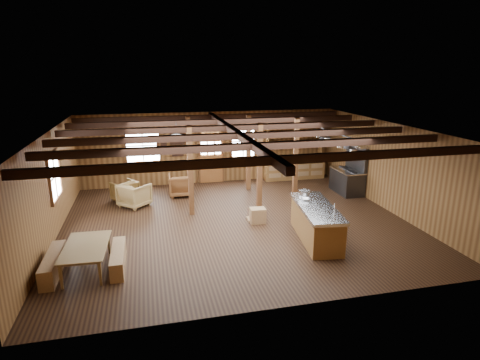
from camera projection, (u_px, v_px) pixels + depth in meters
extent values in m
cube|color=black|center=(236.00, 222.00, 11.95)|extent=(10.00, 9.00, 0.02)
cube|color=black|center=(236.00, 128.00, 11.19)|extent=(10.00, 9.00, 0.02)
cube|color=#543218|center=(49.00, 189.00, 10.46)|extent=(0.02, 9.00, 2.80)
cube|color=#543218|center=(390.00, 167.00, 12.68)|extent=(0.02, 9.00, 2.80)
cube|color=#543218|center=(211.00, 147.00, 15.79)|extent=(10.00, 0.02, 2.80)
cube|color=#543218|center=(290.00, 240.00, 7.35)|extent=(10.00, 0.02, 2.80)
cube|color=black|center=(275.00, 160.00, 7.94)|extent=(9.80, 0.12, 0.18)
cube|color=black|center=(255.00, 146.00, 9.35)|extent=(9.80, 0.12, 0.18)
cube|color=black|center=(240.00, 136.00, 10.75)|extent=(9.80, 0.12, 0.18)
cube|color=black|center=(229.00, 128.00, 12.16)|extent=(9.80, 0.12, 0.18)
cube|color=black|center=(220.00, 122.00, 13.56)|extent=(9.80, 0.12, 0.18)
cube|color=black|center=(213.00, 117.00, 14.78)|extent=(9.80, 0.12, 0.18)
cube|color=black|center=(236.00, 133.00, 11.22)|extent=(0.18, 8.82, 0.18)
cube|color=#4C2F15|center=(190.00, 171.00, 12.24)|extent=(0.15, 0.15, 2.80)
cube|color=#4C2F15|center=(189.00, 156.00, 14.35)|extent=(0.15, 0.15, 2.80)
cube|color=#4C2F15|center=(260.00, 167.00, 12.73)|extent=(0.15, 0.15, 2.80)
cube|color=#4C2F15|center=(248.00, 153.00, 14.83)|extent=(0.15, 0.15, 2.80)
cube|color=#4C2F15|center=(296.00, 158.00, 14.02)|extent=(0.15, 0.15, 2.80)
cube|color=brown|center=(211.00, 169.00, 15.97)|extent=(0.90, 0.06, 1.10)
cube|color=#4C2F15|center=(199.00, 157.00, 15.73)|extent=(0.06, 0.08, 2.10)
cube|color=#4C2F15|center=(223.00, 156.00, 15.94)|extent=(0.06, 0.08, 2.10)
cube|color=#4C2F15|center=(211.00, 130.00, 15.54)|extent=(1.02, 0.08, 0.06)
cube|color=white|center=(211.00, 144.00, 15.70)|extent=(0.84, 0.02, 0.90)
cube|color=white|center=(143.00, 146.00, 15.12)|extent=(1.20, 0.02, 1.20)
cube|color=#4C2F15|center=(143.00, 146.00, 15.12)|extent=(1.32, 0.06, 1.32)
cube|color=white|center=(243.00, 141.00, 15.98)|extent=(0.90, 0.02, 1.20)
cube|color=#4C2F15|center=(243.00, 141.00, 15.98)|extent=(1.02, 0.06, 1.32)
cube|color=white|center=(54.00, 176.00, 10.89)|extent=(0.02, 1.20, 1.20)
cube|color=#4C2F15|center=(54.00, 176.00, 10.89)|extent=(0.14, 1.24, 1.32)
cube|color=silver|center=(177.00, 139.00, 15.35)|extent=(0.50, 0.03, 0.40)
cube|color=black|center=(177.00, 139.00, 15.34)|extent=(0.55, 0.02, 0.45)
cube|color=silver|center=(161.00, 142.00, 15.24)|extent=(0.35, 0.03, 0.45)
cube|color=black|center=(161.00, 142.00, 15.23)|extent=(0.40, 0.02, 0.50)
cube|color=silver|center=(178.00, 152.00, 15.49)|extent=(0.40, 0.03, 0.30)
cube|color=black|center=(178.00, 152.00, 15.48)|extent=(0.45, 0.02, 0.35)
cube|color=brown|center=(294.00, 168.00, 16.52)|extent=(2.50, 0.55, 0.90)
cube|color=brown|center=(294.00, 157.00, 16.37)|extent=(2.55, 0.60, 0.06)
cube|color=brown|center=(294.00, 145.00, 16.30)|extent=(2.30, 0.35, 0.04)
cube|color=brown|center=(295.00, 136.00, 16.21)|extent=(2.30, 0.35, 0.04)
cube|color=brown|center=(295.00, 128.00, 16.11)|extent=(2.30, 0.35, 0.04)
cube|color=brown|center=(267.00, 138.00, 15.95)|extent=(0.04, 0.35, 1.40)
cube|color=brown|center=(321.00, 135.00, 16.46)|extent=(0.04, 0.35, 1.40)
cylinder|color=#302F32|center=(125.00, 141.00, 10.59)|extent=(0.02, 0.02, 0.45)
cone|color=silver|center=(126.00, 153.00, 10.67)|extent=(0.36, 0.36, 0.22)
cylinder|color=#302F32|center=(176.00, 128.00, 12.79)|extent=(0.02, 0.02, 0.45)
cone|color=silver|center=(177.00, 138.00, 12.88)|extent=(0.36, 0.36, 0.22)
cylinder|color=#302F32|center=(333.00, 132.00, 12.23)|extent=(0.04, 3.00, 0.04)
cylinder|color=#302F32|center=(354.00, 144.00, 11.00)|extent=(0.01, 0.01, 0.27)
cylinder|color=silver|center=(354.00, 152.00, 11.05)|extent=(0.20, 0.20, 0.14)
cylinder|color=#302F32|center=(348.00, 140.00, 11.35)|extent=(0.01, 0.01, 0.18)
cylinder|color=#302F32|center=(347.00, 146.00, 11.39)|extent=(0.20, 0.20, 0.14)
cylinder|color=#302F32|center=(342.00, 139.00, 11.72)|extent=(0.01, 0.01, 0.24)
cylinder|color=silver|center=(342.00, 145.00, 11.77)|extent=(0.23, 0.23, 0.14)
cylinder|color=#302F32|center=(338.00, 136.00, 12.09)|extent=(0.01, 0.01, 0.19)
cylinder|color=#302F32|center=(338.00, 141.00, 12.14)|extent=(0.24, 0.24, 0.14)
cylinder|color=#302F32|center=(328.00, 134.00, 12.42)|extent=(0.01, 0.01, 0.20)
cylinder|color=silver|center=(328.00, 140.00, 12.47)|extent=(0.22, 0.22, 0.14)
cylinder|color=#302F32|center=(323.00, 133.00, 12.79)|extent=(0.01, 0.01, 0.25)
cylinder|color=#302F32|center=(323.00, 139.00, 12.85)|extent=(0.20, 0.20, 0.14)
cylinder|color=#302F32|center=(319.00, 130.00, 13.15)|extent=(0.01, 0.01, 0.18)
cylinder|color=silver|center=(319.00, 135.00, 13.20)|extent=(0.19, 0.19, 0.14)
cylinder|color=#302F32|center=(315.00, 129.00, 13.52)|extent=(0.01, 0.01, 0.20)
cylinder|color=#302F32|center=(315.00, 134.00, 13.57)|extent=(0.26, 0.26, 0.14)
cube|color=brown|center=(316.00, 224.00, 10.66)|extent=(1.11, 2.49, 0.86)
cube|color=silver|center=(317.00, 208.00, 10.53)|extent=(1.21, 2.60, 0.08)
cylinder|color=#302F32|center=(327.00, 216.00, 9.97)|extent=(0.44, 0.44, 0.06)
cylinder|color=silver|center=(334.00, 209.00, 9.97)|extent=(0.03, 0.03, 0.30)
cube|color=brown|center=(258.00, 215.00, 11.86)|extent=(0.53, 0.39, 0.45)
cube|color=#302F32|center=(347.00, 182.00, 14.66)|extent=(0.74, 1.38, 0.83)
cube|color=silver|center=(348.00, 170.00, 14.55)|extent=(0.75, 1.40, 0.04)
cube|color=#302F32|center=(357.00, 157.00, 14.48)|extent=(0.12, 1.38, 0.92)
cube|color=silver|center=(355.00, 144.00, 14.33)|extent=(0.40, 1.47, 0.05)
imported|color=olive|center=(88.00, 258.00, 9.07)|extent=(1.01, 1.73, 0.59)
cube|color=brown|center=(53.00, 264.00, 8.93)|extent=(0.31, 1.64, 0.45)
cube|color=brown|center=(118.00, 258.00, 9.24)|extent=(0.29, 1.54, 0.42)
imported|color=brown|center=(125.00, 191.00, 13.79)|extent=(1.04, 1.05, 0.69)
imported|color=brown|center=(181.00, 185.00, 14.33)|extent=(0.86, 0.89, 0.78)
imported|color=olive|center=(134.00, 195.00, 13.21)|extent=(1.20, 1.21, 0.79)
cylinder|color=silver|center=(304.00, 194.00, 11.26)|extent=(0.31, 0.31, 0.19)
imported|color=silver|center=(305.00, 199.00, 10.97)|extent=(0.33, 0.33, 0.06)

